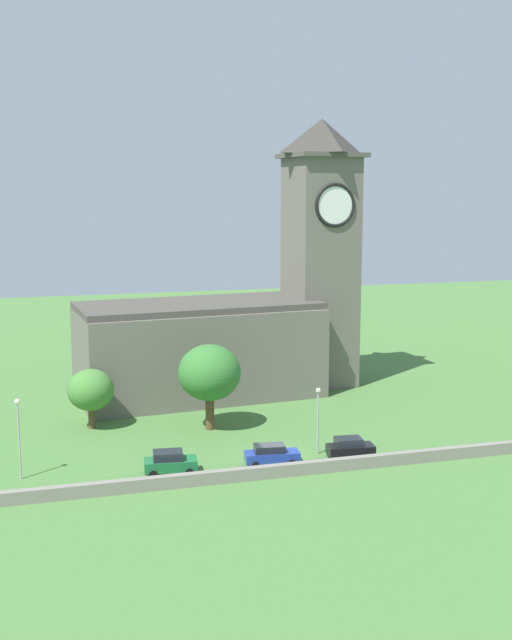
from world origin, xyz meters
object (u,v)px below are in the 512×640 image
Objects in this scene: streetlamp_west_mid at (318,409)px; car_black at (350,448)px; car_blue at (271,454)px; streetlamp_west_end at (18,425)px; car_green at (170,462)px; church at (239,317)px; tree_riverside_west at (209,373)px; tree_by_tower at (91,390)px.

car_black is at bearing -38.55° from streetlamp_west_mid.
streetlamp_west_end is at bearing 173.55° from car_blue.
car_blue is (8.67, -0.20, -0.08)m from car_green.
church is at bearing 92.59° from streetlamp_west_mid.
church is 23.79m from streetlamp_west_mid.
car_black is at bearing -1.85° from car_green.
tree_riverside_west is at bearing 104.00° from car_blue.
streetlamp_west_mid is 0.71× the size of tree_riverside_west.
car_green reaches higher than car_blue.
tree_riverside_west is (11.09, -3.47, 1.77)m from tree_by_tower.
tree_by_tower is at bearing -150.11° from church.
streetlamp_west_mid is 22.85m from tree_by_tower.
church reaches higher than tree_riverside_west.
car_black is 15.93m from tree_riverside_west.
streetlamp_west_end is (-24.15, -22.53, -4.20)m from church.
streetlamp_west_mid is (1.06, -23.32, -4.60)m from church.
car_green is 15.72m from tree_by_tower.
church is 5.64× the size of tree_by_tower.
tree_riverside_west is (-2.81, 11.27, 4.74)m from car_blue.
car_black is 0.50× the size of tree_riverside_west.
streetlamp_west_end is 14.07m from tree_by_tower.
tree_riverside_west is at bearing 130.43° from car_black.
car_blue is 0.80× the size of streetlamp_west_mid.
car_black reaches higher than car_blue.
car_blue is 0.81× the size of tree_by_tower.
church is 15.36m from tree_riverside_west.
car_green is 0.94× the size of car_blue.
church reaches higher than car_black.
streetlamp_west_end reaches higher than car_blue.
tree_by_tower is (-18.64, 13.21, -0.24)m from streetlamp_west_mid.
church is 33.30m from streetlamp_west_end.
church is at bearing 29.89° from tree_by_tower.
tree_riverside_west is (-9.87, 11.58, 4.71)m from car_black.
car_green reaches higher than car_black.
car_black is at bearing -2.54° from car_blue.
streetlamp_west_mid is at bearing -35.32° from tree_by_tower.
streetlamp_west_mid is 1.01× the size of tree_by_tower.
car_blue is at bearing 177.46° from car_black.
streetlamp_west_end reaches higher than streetlamp_west_mid.
car_black is 0.63× the size of streetlamp_west_end.
car_blue is 7.06m from car_black.
church is at bearing 64.43° from tree_riverside_west.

